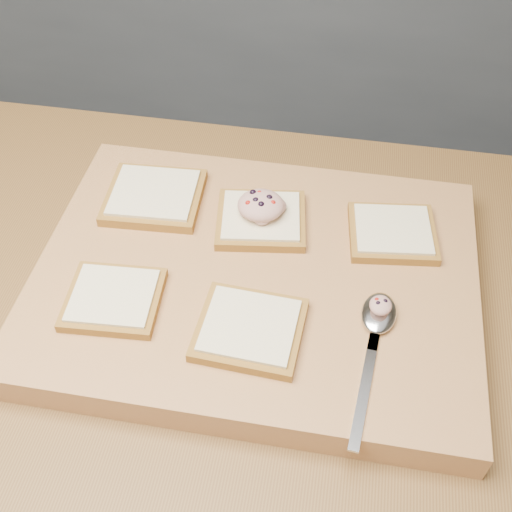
{
  "coord_description": "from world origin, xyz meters",
  "views": [
    {
      "loc": [
        -0.05,
        -0.46,
        1.54
      ],
      "look_at": [
        -0.14,
        0.06,
        0.97
      ],
      "focal_mm": 45.0,
      "sensor_mm": 36.0,
      "label": 1
    }
  ],
  "objects_px": {
    "tuna_salad_dollop": "(261,205)",
    "spoon": "(377,323)",
    "bread_far_center": "(261,219)",
    "cutting_board": "(256,280)"
  },
  "relations": [
    {
      "from": "cutting_board",
      "to": "spoon",
      "type": "bearing_deg",
      "value": -22.49
    },
    {
      "from": "bread_far_center",
      "to": "cutting_board",
      "type": "bearing_deg",
      "value": -84.78
    },
    {
      "from": "cutting_board",
      "to": "bread_far_center",
      "type": "xyz_separation_m",
      "value": [
        -0.01,
        0.08,
        0.03
      ]
    },
    {
      "from": "bread_far_center",
      "to": "spoon",
      "type": "relative_size",
      "value": 0.63
    },
    {
      "from": "cutting_board",
      "to": "bread_far_center",
      "type": "relative_size",
      "value": 4.22
    },
    {
      "from": "bread_far_center",
      "to": "spoon",
      "type": "height_order",
      "value": "bread_far_center"
    },
    {
      "from": "tuna_salad_dollop",
      "to": "spoon",
      "type": "xyz_separation_m",
      "value": [
        0.16,
        -0.15,
        -0.02
      ]
    },
    {
      "from": "bread_far_center",
      "to": "tuna_salad_dollop",
      "type": "bearing_deg",
      "value": 108.41
    },
    {
      "from": "cutting_board",
      "to": "spoon",
      "type": "height_order",
      "value": "spoon"
    },
    {
      "from": "tuna_salad_dollop",
      "to": "spoon",
      "type": "distance_m",
      "value": 0.22
    }
  ]
}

